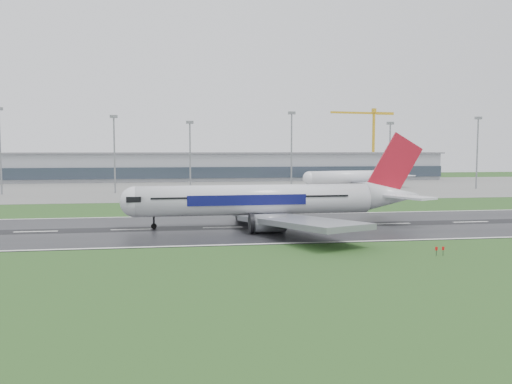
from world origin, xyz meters
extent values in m
plane|color=#214619|center=(0.00, 0.00, 0.00)|extent=(520.00, 520.00, 0.00)
cube|color=black|center=(0.00, 0.00, 0.05)|extent=(400.00, 45.00, 0.10)
cube|color=slate|center=(0.00, 125.00, 0.04)|extent=(400.00, 130.00, 0.08)
cube|color=gray|center=(0.00, 185.00, 7.50)|extent=(240.00, 36.00, 15.00)
cylinder|color=gray|center=(-97.15, 100.00, 16.23)|extent=(0.64, 0.64, 32.46)
cylinder|color=gray|center=(-54.30, 100.00, 14.95)|extent=(0.64, 0.64, 29.90)
cylinder|color=gray|center=(-24.37, 100.00, 13.92)|extent=(0.64, 0.64, 27.85)
cylinder|color=gray|center=(17.79, 100.00, 16.01)|extent=(0.64, 0.64, 32.03)
cylinder|color=gray|center=(61.10, 100.00, 14.05)|extent=(0.64, 0.64, 28.11)
cylinder|color=gray|center=(101.82, 100.00, 15.33)|extent=(0.64, 0.64, 30.66)
camera|label=1|loc=(-30.42, -117.88, 17.66)|focal=37.27mm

